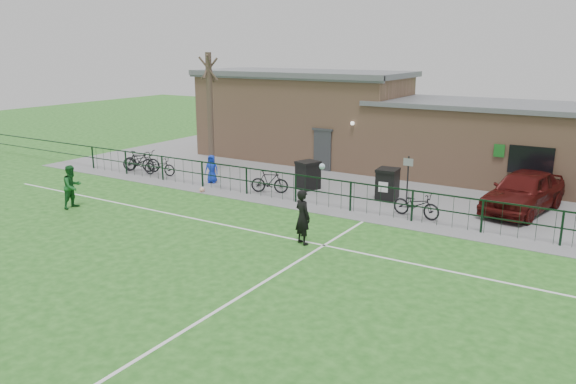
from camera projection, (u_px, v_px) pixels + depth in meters
The scene contains 21 objects.
ground at pixel (195, 274), 15.93m from camera, with size 90.00×90.00×0.00m, color #215D1B.
paving_strip at pixel (381, 180), 27.01m from camera, with size 34.00×13.00×0.02m, color slate.
pitch_line_touch at pixel (325, 209), 22.33m from camera, with size 28.00×0.10×0.01m, color white.
pitch_line_mid at pixel (273, 235), 19.21m from camera, with size 28.00×0.10×0.01m, color white.
pitch_line_perp at pixel (252, 289), 14.90m from camera, with size 0.10×16.00×0.01m, color white.
perimeter_fence at pixel (328, 193), 22.35m from camera, with size 28.00×0.10×1.20m, color black.
bare_tree at pixel (210, 114), 27.90m from camera, with size 0.30×0.30×6.00m, color #47342B.
wheelie_bin_left at pixel (308, 176), 25.23m from camera, with size 0.78×0.88×1.18m, color black.
wheelie_bin_right at pixel (387, 185), 23.55m from camera, with size 0.80×0.91×1.22m, color black.
sign_post at pixel (408, 180), 22.62m from camera, with size 0.06×0.06×2.00m, color black.
car_maroon at pixel (523, 191), 21.71m from camera, with size 1.91×4.76×1.62m, color #4A0F0D.
bicycle_a at pixel (142, 161), 28.86m from camera, with size 0.72×2.08×1.09m, color black.
bicycle_b at pixel (138, 161), 28.75m from camera, with size 0.50×1.78×1.07m, color black.
bicycle_c at pixel (159, 166), 27.95m from camera, with size 0.62×1.76×0.93m, color black.
bicycle_d at pixel (270, 182), 24.57m from camera, with size 0.47×1.67×1.01m, color black.
bicycle_e at pixel (416, 204), 21.04m from camera, with size 0.66×1.88×0.99m, color black.
spectator_child at pixel (212, 169), 26.39m from camera, with size 0.64×0.42×1.32m, color #1532C4.
goalkeeper_kick at pixel (303, 216), 18.18m from camera, with size 1.24×3.09×2.14m.
outfield_player at pixel (72, 187), 22.26m from camera, with size 0.84×0.66×1.73m, color #1B6128.
ball_ground at pixel (202, 190), 24.82m from camera, with size 0.23×0.23×0.23m, color white.
clubhouse at pixel (390, 126), 29.37m from camera, with size 24.25×5.40×4.96m.
Camera 1 is at (10.10, -11.19, 6.24)m, focal length 35.00 mm.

